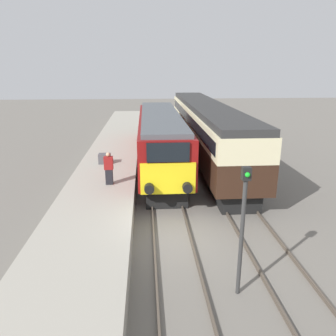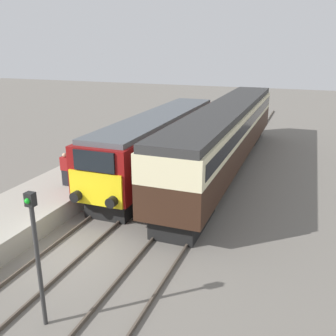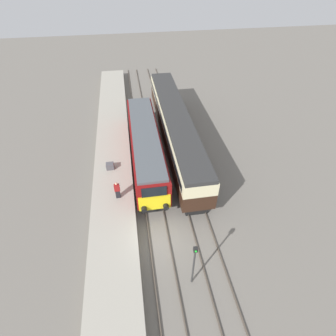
{
  "view_description": "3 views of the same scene",
  "coord_description": "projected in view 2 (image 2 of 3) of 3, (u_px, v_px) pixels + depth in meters",
  "views": [
    {
      "loc": [
        -0.96,
        -11.55,
        6.49
      ],
      "look_at": [
        0.0,
        2.29,
        2.21
      ],
      "focal_mm": 35.0,
      "sensor_mm": 36.0,
      "label": 1
    },
    {
      "loc": [
        7.95,
        -10.25,
        7.44
      ],
      "look_at": [
        1.7,
        6.29,
        1.6
      ],
      "focal_mm": 40.0,
      "sensor_mm": 36.0,
      "label": 2
    },
    {
      "loc": [
        -1.15,
        -11.25,
        16.92
      ],
      "look_at": [
        1.7,
        6.29,
        1.6
      ],
      "focal_mm": 28.0,
      "sensor_mm": 36.0,
      "label": 3
    }
  ],
  "objects": [
    {
      "name": "person_on_platform",
      "position": [
        66.0,
        169.0,
        18.21
      ],
      "size": [
        0.44,
        0.26,
        1.65
      ],
      "color": "black",
      "rests_on": "platform_left"
    },
    {
      "name": "rails_near_track",
      "position": [
        127.0,
        201.0,
        18.52
      ],
      "size": [
        1.51,
        60.0,
        0.14
      ],
      "color": "#4C4238",
      "rests_on": "ground_plane"
    },
    {
      "name": "rails_far_track",
      "position": [
        192.0,
        211.0,
        17.38
      ],
      "size": [
        1.5,
        60.0,
        0.14
      ],
      "color": "#4C4238",
      "rests_on": "ground_plane"
    },
    {
      "name": "passenger_carriage",
      "position": [
        227.0,
        131.0,
        22.82
      ],
      "size": [
        2.75,
        20.83,
        4.02
      ],
      "color": "black",
      "rests_on": "ground_plane"
    },
    {
      "name": "ground_plane",
      "position": [
        67.0,
        252.0,
        14.1
      ],
      "size": [
        120.0,
        120.0,
        0.0
      ],
      "primitive_type": "plane",
      "color": "slate"
    },
    {
      "name": "signal_post",
      "position": [
        37.0,
        250.0,
        9.75
      ],
      "size": [
        0.24,
        0.28,
        3.96
      ],
      "color": "#333333",
      "rests_on": "ground_plane"
    },
    {
      "name": "platform_left",
      "position": [
        99.0,
        169.0,
        22.18
      ],
      "size": [
        3.5,
        50.0,
        0.85
      ],
      "color": "#9E998C",
      "rests_on": "ground_plane"
    },
    {
      "name": "locomotive",
      "position": [
        160.0,
        142.0,
        21.82
      ],
      "size": [
        2.7,
        14.76,
        3.66
      ],
      "color": "black",
      "rests_on": "ground_plane"
    },
    {
      "name": "luggage_crate",
      "position": [
        95.0,
        157.0,
        21.97
      ],
      "size": [
        0.7,
        0.56,
        0.6
      ],
      "color": "#4C4C51",
      "rests_on": "platform_left"
    }
  ]
}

